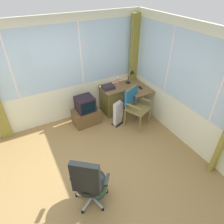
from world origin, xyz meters
The scene contains 14 objects.
ground centered at (0.00, 0.00, -0.03)m, with size 5.59×4.86×0.06m, color olive.
north_window_panel centered at (0.00, 1.96, 1.26)m, with size 4.59×0.07×2.53m.
east_window_panel centered at (2.33, 0.00, 1.26)m, with size 0.07×3.86×2.53m.
curtain_corner centered at (2.20, 1.83, 1.22)m, with size 0.25×0.07×2.43m, color olive.
desk centered at (1.43, 1.60, 0.41)m, with size 1.13×0.98×0.75m.
desk_lamp centered at (2.00, 1.60, 0.98)m, with size 0.22×0.19×0.36m.
tv_remote centered at (2.05, 1.26, 0.76)m, with size 0.04×0.15×0.02m, color black.
spray_bottle centered at (1.67, 1.76, 0.85)m, with size 0.06×0.06×0.22m.
paper_tray centered at (1.31, 1.62, 0.80)m, with size 0.30×0.23×0.09m, color #2C252C.
wooden_armchair centered at (1.65, 0.93, 0.63)m, with size 0.63×0.63×0.99m.
office_chair centered at (-0.18, -0.60, 0.61)m, with size 0.61×0.60×1.10m.
tv_on_stand centered at (0.60, 1.49, 0.33)m, with size 0.66×0.47×0.76m.
space_heater centered at (1.30, 1.07, 0.33)m, with size 0.33×0.26×0.65m.
potted_plant centered at (-0.01, -0.49, 0.24)m, with size 0.39×0.39×0.46m.
Camera 1 is at (-0.74, -2.41, 3.22)m, focal length 31.93 mm.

